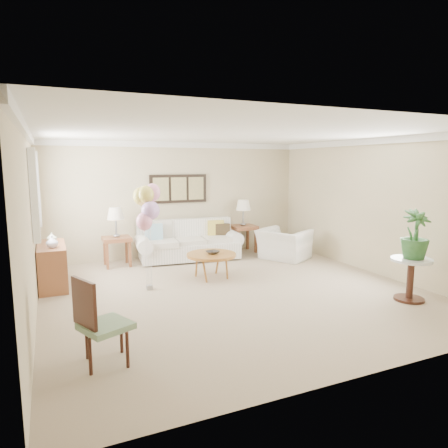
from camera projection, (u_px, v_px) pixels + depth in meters
name	position (u px, v px, depth m)	size (l,w,h in m)	color
ground_plane	(233.00, 291.00, 6.71)	(6.00, 6.00, 0.00)	tan
room_shell	(225.00, 194.00, 6.51)	(6.04, 6.04, 2.60)	beige
wall_art_triptych	(179.00, 189.00, 9.16)	(1.35, 0.06, 0.65)	black
sofa	(189.00, 244.00, 8.91)	(2.45, 1.09, 0.88)	white
end_table_left	(117.00, 242.00, 8.27)	(0.57, 0.51, 0.62)	#935E3C
end_table_right	(243.00, 230.00, 9.63)	(0.59, 0.54, 0.64)	#935E3C
lamp_left	(116.00, 215.00, 8.18)	(0.35, 0.35, 0.62)	gray
lamp_right	(243.00, 206.00, 9.54)	(0.35, 0.35, 0.62)	gray
coffee_table	(211.00, 256.00, 7.41)	(0.92, 0.92, 0.47)	#9A5C24
decor_bowl	(213.00, 252.00, 7.38)	(0.24, 0.24, 0.06)	#2B2823
armchair	(284.00, 244.00, 8.93)	(1.03, 0.90, 0.67)	white
side_table	(411.00, 269.00, 6.18)	(0.62, 0.62, 0.67)	silver
potted_plant	(415.00, 234.00, 6.10)	(0.43, 0.43, 0.76)	#215224
accent_chair	(99.00, 320.00, 4.18)	(0.61, 0.61, 0.95)	gray
credenza	(52.00, 266.00, 6.91)	(0.46, 1.20, 0.74)	#935E3C
vase_white	(52.00, 242.00, 6.59)	(0.19, 0.19, 0.20)	silver
vase_sage	(52.00, 237.00, 7.03)	(0.17, 0.17, 0.18)	#B4BFA3
balloon_cluster	(147.00, 205.00, 6.58)	(0.46, 0.46, 1.79)	gray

